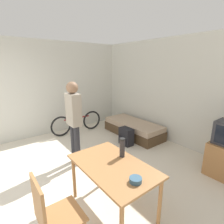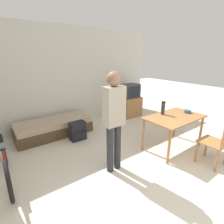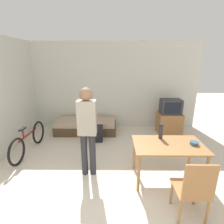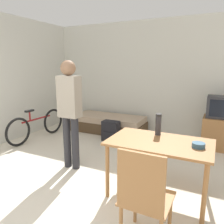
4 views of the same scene
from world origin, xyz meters
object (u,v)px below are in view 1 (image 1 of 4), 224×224
at_px(person_standing, 74,117).
at_px(mate_bowl, 136,180).
at_px(daybed, 133,128).
at_px(thermos_flask, 122,147).
at_px(backpack, 126,137).
at_px(wooden_chair, 51,214).
at_px(dining_table, 113,170).
at_px(bicycle, 77,123).

distance_m(person_standing, mate_bowl, 1.94).
height_order(daybed, thermos_flask, thermos_flask).
distance_m(thermos_flask, backpack, 2.04).
xyz_separation_m(mate_bowl, backpack, (-1.91, 1.60, -0.54)).
height_order(wooden_chair, mate_bowl, wooden_chair).
bearing_deg(dining_table, thermos_flask, 109.93).
bearing_deg(backpack, mate_bowl, -39.87).
distance_m(wooden_chair, thermos_flask, 1.20).
bearing_deg(thermos_flask, bicycle, 166.15).
height_order(wooden_chair, bicycle, wooden_chair).
bearing_deg(person_standing, daybed, 100.22).
bearing_deg(thermos_flask, person_standing, -176.43).
height_order(person_standing, mate_bowl, person_standing).
distance_m(wooden_chair, bicycle, 3.63).
distance_m(daybed, bicycle, 1.72).
distance_m(daybed, wooden_chair, 3.66).
bearing_deg(mate_bowl, thermos_flask, 154.28).
bearing_deg(daybed, backpack, -59.11).
relative_size(bicycle, thermos_flask, 5.65).
xyz_separation_m(daybed, backpack, (0.37, -0.62, 0.02)).
height_order(daybed, mate_bowl, mate_bowl).
xyz_separation_m(dining_table, person_standing, (-1.47, 0.15, 0.37)).
height_order(bicycle, backpack, bicycle).
bearing_deg(mate_bowl, daybed, 135.87).
bearing_deg(dining_table, mate_bowl, -2.05).
relative_size(wooden_chair, bicycle, 0.60).
bearing_deg(wooden_chair, dining_table, 95.96).
xyz_separation_m(wooden_chair, backpack, (-1.56, 2.47, -0.31)).
distance_m(dining_table, person_standing, 1.52).
xyz_separation_m(dining_table, wooden_chair, (0.09, -0.89, -0.11)).
bearing_deg(backpack, dining_table, -47.14).
bearing_deg(person_standing, dining_table, -6.01).
bearing_deg(daybed, person_standing, -79.78).
distance_m(dining_table, bicycle, 3.19).
xyz_separation_m(dining_table, backpack, (-1.47, 1.58, -0.42)).
bearing_deg(dining_table, backpack, 132.86).
height_order(thermos_flask, backpack, thermos_flask).
distance_m(daybed, dining_table, 2.90).
bearing_deg(dining_table, wooden_chair, -84.04).
bearing_deg(bicycle, dining_table, -17.70).
bearing_deg(bicycle, backpack, 21.70).
distance_m(bicycle, person_standing, 1.89).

